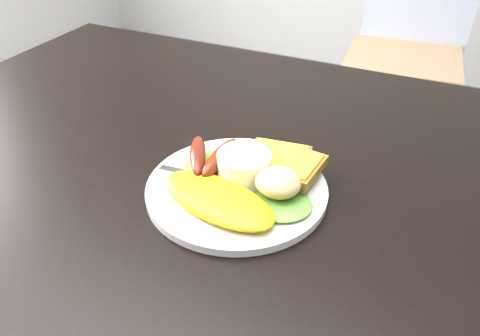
% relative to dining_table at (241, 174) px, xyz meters
% --- Properties ---
extents(dining_table, '(1.20, 0.80, 0.04)m').
position_rel_dining_table_xyz_m(dining_table, '(0.00, 0.00, 0.00)').
color(dining_table, black).
rests_on(dining_table, ground).
extents(dining_chair, '(0.43, 0.43, 0.05)m').
position_rel_dining_table_xyz_m(dining_chair, '(0.09, 1.27, -0.28)').
color(dining_chair, tan).
rests_on(dining_chair, ground).
extents(person, '(0.52, 0.38, 1.34)m').
position_rel_dining_table_xyz_m(person, '(-0.39, 0.45, -0.06)').
color(person, navy).
rests_on(person, ground).
extents(plate, '(0.23, 0.23, 0.01)m').
position_rel_dining_table_xyz_m(plate, '(0.02, -0.06, 0.03)').
color(plate, white).
rests_on(plate, dining_table).
extents(lettuce_left, '(0.09, 0.08, 0.01)m').
position_rel_dining_table_xyz_m(lettuce_left, '(-0.02, -0.04, 0.04)').
color(lettuce_left, '#5B9224').
rests_on(lettuce_left, plate).
extents(lettuce_right, '(0.09, 0.09, 0.01)m').
position_rel_dining_table_xyz_m(lettuce_right, '(0.09, -0.08, 0.04)').
color(lettuce_right, '#548C30').
rests_on(lettuce_right, plate).
extents(omelette, '(0.17, 0.11, 0.02)m').
position_rel_dining_table_xyz_m(omelette, '(0.02, -0.11, 0.04)').
color(omelette, yellow).
rests_on(omelette, plate).
extents(sausage_a, '(0.06, 0.09, 0.02)m').
position_rel_dining_table_xyz_m(sausage_a, '(-0.04, -0.05, 0.05)').
color(sausage_a, '#5A1A0B').
rests_on(sausage_a, lettuce_left).
extents(sausage_b, '(0.02, 0.09, 0.02)m').
position_rel_dining_table_xyz_m(sausage_b, '(-0.01, -0.04, 0.05)').
color(sausage_b, '#5A1E07').
rests_on(sausage_b, lettuce_left).
extents(ramekin, '(0.09, 0.09, 0.04)m').
position_rel_dining_table_xyz_m(ramekin, '(0.03, -0.05, 0.05)').
color(ramekin, white).
rests_on(ramekin, plate).
extents(toast_a, '(0.09, 0.09, 0.01)m').
position_rel_dining_table_xyz_m(toast_a, '(0.05, -0.00, 0.04)').
color(toast_a, brown).
rests_on(toast_a, plate).
extents(toast_b, '(0.08, 0.08, 0.01)m').
position_rel_dining_table_xyz_m(toast_b, '(0.08, -0.02, 0.05)').
color(toast_b, '#965916').
rests_on(toast_b, toast_a).
extents(potato_salad, '(0.07, 0.07, 0.03)m').
position_rel_dining_table_xyz_m(potato_salad, '(0.08, -0.07, 0.06)').
color(potato_salad, beige).
rests_on(potato_salad, lettuce_right).
extents(fork, '(0.14, 0.02, 0.00)m').
position_rel_dining_table_xyz_m(fork, '(-0.01, -0.07, 0.03)').
color(fork, '#ADAFB7').
rests_on(fork, plate).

